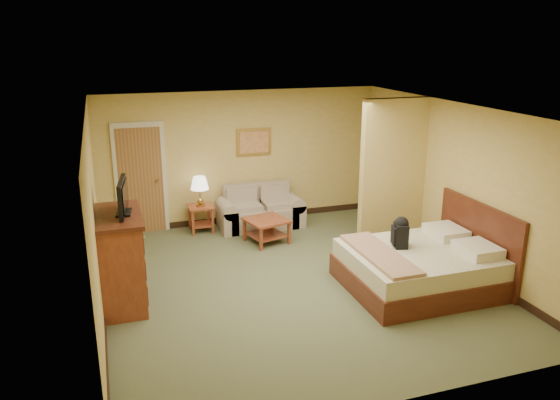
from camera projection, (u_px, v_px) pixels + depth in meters
name	position (u px, v px, depth m)	size (l,w,h in m)	color
floor	(293.00, 282.00, 8.30)	(6.00, 6.00, 0.00)	#525839
ceiling	(294.00, 110.00, 7.54)	(6.00, 6.00, 0.00)	white
back_wall	(242.00, 158.00, 10.64)	(5.50, 0.02, 2.60)	tan
left_wall	(95.00, 220.00, 7.10)	(0.02, 6.00, 2.60)	tan
right_wall	(455.00, 185.00, 8.74)	(0.02, 6.00, 2.60)	tan
partition	(393.00, 174.00, 9.40)	(1.20, 0.15, 2.60)	tan
door	(141.00, 179.00, 10.11)	(0.94, 0.16, 2.10)	beige
baseboard	(243.00, 218.00, 11.00)	(5.50, 0.02, 0.12)	black
loveseat	(260.00, 213.00, 10.63)	(1.62, 0.75, 0.82)	gray
side_table	(201.00, 214.00, 10.33)	(0.46, 0.46, 0.51)	maroon
table_lamp	(200.00, 184.00, 10.16)	(0.34, 0.34, 0.56)	#A7823D
coffee_table	(267.00, 226.00, 9.79)	(0.83, 0.83, 0.44)	maroon
wall_picture	(254.00, 142.00, 10.60)	(0.69, 0.04, 0.54)	#B78E3F
dresser	(120.00, 259.00, 7.45)	(0.65, 1.23, 1.31)	maroon
tv	(123.00, 198.00, 7.22)	(0.23, 0.76, 0.47)	black
bed	(425.00, 266.00, 8.07)	(2.19, 1.86, 1.21)	#471B10
backpack	(401.00, 231.00, 8.02)	(0.25, 0.31, 0.47)	black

